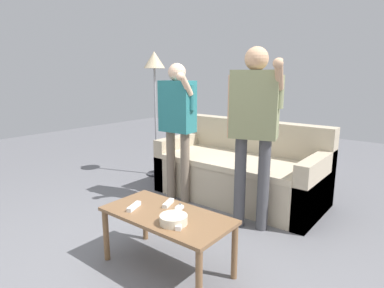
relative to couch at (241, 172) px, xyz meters
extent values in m
plane|color=slate|center=(0.18, -1.62, -0.30)|extent=(12.00, 12.00, 0.00)
cube|color=#B7A88E|center=(0.00, -0.04, -0.09)|extent=(1.85, 0.88, 0.42)
cube|color=#C6B59A|center=(0.00, -0.11, 0.15)|extent=(1.57, 0.76, 0.06)
cube|color=#B7A88E|center=(0.00, 0.30, 0.34)|extent=(1.85, 0.18, 0.44)
cube|color=#B7A88E|center=(-0.86, -0.04, 0.01)|extent=(0.14, 0.88, 0.63)
cube|color=#B7A88E|center=(0.86, -0.04, 0.01)|extent=(0.14, 0.88, 0.63)
cube|color=brown|center=(0.30, -1.58, 0.12)|extent=(0.96, 0.47, 0.03)
cylinder|color=brown|center=(-0.14, -1.78, -0.10)|extent=(0.04, 0.04, 0.41)
cylinder|color=brown|center=(0.75, -1.78, -0.10)|extent=(0.04, 0.04, 0.41)
cylinder|color=brown|center=(-0.14, -1.38, -0.10)|extent=(0.04, 0.04, 0.41)
cylinder|color=brown|center=(0.75, -1.38, -0.10)|extent=(0.04, 0.04, 0.41)
cylinder|color=beige|center=(0.45, -1.67, 0.16)|extent=(0.19, 0.19, 0.06)
ellipsoid|color=white|center=(0.35, -1.49, 0.15)|extent=(0.06, 0.09, 0.05)
cylinder|color=#4C4C51|center=(0.35, -1.48, 0.18)|extent=(0.02, 0.02, 0.01)
cylinder|color=#2D2D33|center=(-1.37, 0.01, -0.29)|extent=(0.28, 0.28, 0.02)
cylinder|color=gray|center=(-1.37, 0.01, 0.45)|extent=(0.03, 0.03, 1.46)
cone|color=#C1AD89|center=(-1.37, 0.01, 1.28)|extent=(0.29, 0.29, 0.22)
cylinder|color=#47474C|center=(0.36, -0.65, 0.12)|extent=(0.11, 0.11, 0.85)
cylinder|color=#47474C|center=(0.56, -0.58, 0.12)|extent=(0.11, 0.11, 0.85)
cube|color=gray|center=(0.46, -0.61, 0.84)|extent=(0.45, 0.32, 0.59)
sphere|color=tan|center=(0.46, -0.61, 1.23)|extent=(0.20, 0.20, 0.20)
cylinder|color=tan|center=(0.27, -0.67, 0.82)|extent=(0.07, 0.07, 0.55)
cylinder|color=gray|center=(0.65, -0.55, 0.95)|extent=(0.07, 0.07, 0.28)
cylinder|color=tan|center=(0.69, -0.66, 1.09)|extent=(0.13, 0.23, 0.26)
sphere|color=tan|center=(0.72, -0.76, 1.18)|extent=(0.08, 0.08, 0.08)
cylinder|color=#756656|center=(-0.60, -0.54, 0.09)|extent=(0.10, 0.10, 0.79)
cylinder|color=#756656|center=(-0.40, -0.53, 0.09)|extent=(0.10, 0.10, 0.79)
cube|color=#28757A|center=(-0.50, -0.53, 0.76)|extent=(0.39, 0.22, 0.54)
sphere|color=beige|center=(-0.50, -0.53, 1.12)|extent=(0.19, 0.19, 0.19)
cylinder|color=beige|center=(-0.68, -0.54, 0.74)|extent=(0.07, 0.07, 0.51)
cylinder|color=#28757A|center=(-0.31, -0.52, 0.86)|extent=(0.07, 0.07, 0.26)
cylinder|color=beige|center=(-0.30, -0.62, 1.00)|extent=(0.07, 0.21, 0.24)
sphere|color=beige|center=(-0.30, -0.72, 1.08)|extent=(0.08, 0.08, 0.08)
cube|color=white|center=(0.21, -1.46, 0.14)|extent=(0.08, 0.15, 0.03)
cylinder|color=silver|center=(0.20, -1.43, 0.16)|extent=(0.01, 0.01, 0.00)
cube|color=silver|center=(0.22, -1.50, 0.16)|extent=(0.02, 0.02, 0.00)
cube|color=white|center=(0.05, -1.66, 0.14)|extent=(0.09, 0.16, 0.03)
cylinder|color=silver|center=(0.04, -1.64, 0.16)|extent=(0.01, 0.01, 0.00)
cube|color=silver|center=(0.07, -1.71, 0.16)|extent=(0.02, 0.02, 0.00)
cube|color=white|center=(0.50, -1.66, 0.14)|extent=(0.10, 0.15, 0.03)
cylinder|color=silver|center=(0.49, -1.64, 0.16)|extent=(0.01, 0.01, 0.00)
cube|color=silver|center=(0.52, -1.70, 0.16)|extent=(0.02, 0.02, 0.00)
camera|label=1|loc=(1.78, -3.14, 1.10)|focal=30.26mm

